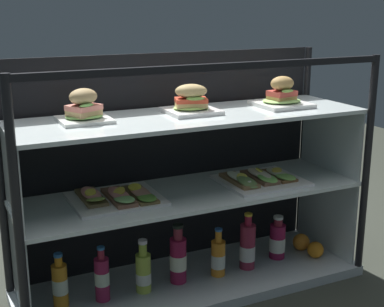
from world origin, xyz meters
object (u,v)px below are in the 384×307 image
(juice_bottle_back_right, at_px, (143,272))
(juice_bottle_front_fourth, at_px, (178,259))
(open_sandwich_tray_mid_left, at_px, (260,179))
(juice_bottle_back_left, at_px, (277,241))
(plated_roll_sandwich_far_left, at_px, (84,109))
(open_sandwich_tray_near_left_corner, at_px, (117,197))
(plated_roll_sandwich_far_right, at_px, (282,97))
(juice_bottle_back_center, at_px, (60,284))
(juice_bottle_front_middle, at_px, (218,258))
(juice_bottle_tucked_behind, at_px, (102,278))
(orange_fruit_beside_bottles, at_px, (315,250))
(plated_roll_sandwich_left_of_center, at_px, (191,102))
(juice_bottle_front_second, at_px, (247,247))
(orange_fruit_near_left_post, at_px, (301,242))

(juice_bottle_back_right, bearing_deg, juice_bottle_front_fourth, 4.76)
(open_sandwich_tray_mid_left, bearing_deg, juice_bottle_back_left, 15.20)
(plated_roll_sandwich_far_left, height_order, open_sandwich_tray_near_left_corner, plated_roll_sandwich_far_left)
(open_sandwich_tray_near_left_corner, xyz_separation_m, open_sandwich_tray_mid_left, (0.62, -0.04, -0.00))
(plated_roll_sandwich_far_right, distance_m, juice_bottle_back_right, 0.92)
(juice_bottle_back_center, relative_size, juice_bottle_front_middle, 1.03)
(juice_bottle_tucked_behind, distance_m, orange_fruit_beside_bottles, 0.99)
(plated_roll_sandwich_far_right, bearing_deg, juice_bottle_tucked_behind, -179.31)
(plated_roll_sandwich_far_right, relative_size, juice_bottle_back_center, 0.96)
(plated_roll_sandwich_left_of_center, height_order, open_sandwich_tray_mid_left, plated_roll_sandwich_left_of_center)
(plated_roll_sandwich_far_right, relative_size, juice_bottle_front_second, 0.83)
(open_sandwich_tray_mid_left, distance_m, orange_fruit_near_left_post, 0.46)
(juice_bottle_back_right, height_order, juice_bottle_front_fourth, juice_bottle_front_fourth)
(juice_bottle_front_fourth, relative_size, orange_fruit_near_left_post, 3.21)
(open_sandwich_tray_near_left_corner, relative_size, juice_bottle_tucked_behind, 1.52)
(open_sandwich_tray_near_left_corner, relative_size, orange_fruit_beside_bottles, 4.55)
(plated_roll_sandwich_left_of_center, bearing_deg, plated_roll_sandwich_far_right, -5.14)
(juice_bottle_back_right, bearing_deg, juice_bottle_back_center, 174.55)
(open_sandwich_tray_mid_left, relative_size, juice_bottle_back_right, 1.53)
(plated_roll_sandwich_far_left, bearing_deg, plated_roll_sandwich_far_right, -3.95)
(plated_roll_sandwich_far_right, distance_m, juice_bottle_front_fourth, 0.80)
(plated_roll_sandwich_left_of_center, height_order, juice_bottle_front_middle, plated_roll_sandwich_left_of_center)
(juice_bottle_front_fourth, relative_size, orange_fruit_beside_bottles, 3.40)
(juice_bottle_back_center, bearing_deg, juice_bottle_front_fourth, -2.11)
(open_sandwich_tray_mid_left, height_order, juice_bottle_back_left, open_sandwich_tray_mid_left)
(plated_roll_sandwich_far_right, height_order, juice_bottle_front_middle, plated_roll_sandwich_far_right)
(juice_bottle_back_center, height_order, juice_bottle_front_fourth, juice_bottle_front_fourth)
(juice_bottle_tucked_behind, bearing_deg, plated_roll_sandwich_far_left, 106.53)
(plated_roll_sandwich_far_right, height_order, juice_bottle_tucked_behind, plated_roll_sandwich_far_right)
(juice_bottle_tucked_behind, height_order, juice_bottle_front_fourth, juice_bottle_front_fourth)
(juice_bottle_back_center, bearing_deg, open_sandwich_tray_mid_left, -2.56)
(juice_bottle_front_middle, relative_size, juice_bottle_front_second, 0.84)
(juice_bottle_back_left, bearing_deg, open_sandwich_tray_mid_left, -164.80)
(juice_bottle_back_center, height_order, juice_bottle_tucked_behind, juice_bottle_tucked_behind)
(plated_roll_sandwich_left_of_center, bearing_deg, juice_bottle_back_center, -177.82)
(juice_bottle_back_center, bearing_deg, plated_roll_sandwich_left_of_center, 2.18)
(plated_roll_sandwich_far_right, bearing_deg, open_sandwich_tray_near_left_corner, 178.81)
(plated_roll_sandwich_left_of_center, bearing_deg, juice_bottle_front_fourth, -153.37)
(juice_bottle_front_fourth, xyz_separation_m, juice_bottle_back_left, (0.50, 0.01, -0.02))
(plated_roll_sandwich_left_of_center, xyz_separation_m, juice_bottle_front_second, (0.25, -0.05, -0.65))
(juice_bottle_front_second, xyz_separation_m, juice_bottle_back_left, (0.18, 0.03, -0.02))
(plated_roll_sandwich_far_left, distance_m, plated_roll_sandwich_left_of_center, 0.43)
(plated_roll_sandwich_left_of_center, relative_size, open_sandwich_tray_mid_left, 0.58)
(orange_fruit_beside_bottles, bearing_deg, juice_bottle_front_middle, 174.82)
(juice_bottle_tucked_behind, relative_size, orange_fruit_beside_bottles, 2.99)
(open_sandwich_tray_mid_left, bearing_deg, plated_roll_sandwich_far_right, 11.56)
(open_sandwich_tray_near_left_corner, height_order, juice_bottle_back_left, open_sandwich_tray_near_left_corner)
(juice_bottle_back_center, bearing_deg, plated_roll_sandwich_far_right, -0.90)
(juice_bottle_back_right, bearing_deg, orange_fruit_near_left_post, 3.15)
(plated_roll_sandwich_left_of_center, xyz_separation_m, juice_bottle_front_middle, (0.10, -0.06, -0.66))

